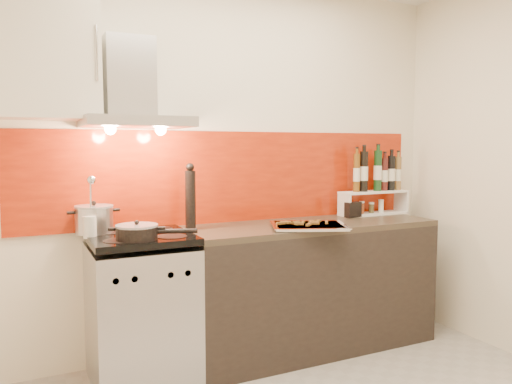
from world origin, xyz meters
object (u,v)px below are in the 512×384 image
stock_pot (94,219)px  baking_tray (308,225)px  saute_pan (138,232)px  range_stove (142,311)px  pepper_mill (190,197)px  counter (310,285)px

stock_pot → baking_tray: size_ratio=0.39×
saute_pan → baking_tray: (1.12, -0.02, -0.04)m
range_stove → saute_pan: size_ratio=2.04×
saute_pan → pepper_mill: 0.50m
stock_pot → pepper_mill: size_ratio=0.53×
counter → stock_pot: bearing=173.2°
counter → saute_pan: bearing=-172.6°
counter → baking_tray: baking_tray is taller
range_stove → baking_tray: baking_tray is taller
stock_pot → range_stove: bearing=-36.4°
range_stove → baking_tray: size_ratio=1.53×
saute_pan → pepper_mill: size_ratio=1.04×
counter → stock_pot: stock_pot is taller
range_stove → counter: size_ratio=0.51×
counter → stock_pot: 1.55m
saute_pan → pepper_mill: (0.40, 0.26, 0.15)m
saute_pan → pepper_mill: bearing=33.5°
range_stove → stock_pot: (-0.24, 0.18, 0.55)m
baking_tray → counter: bearing=54.1°
range_stove → pepper_mill: pepper_mill is taller
range_stove → pepper_mill: (0.35, 0.10, 0.67)m
stock_pot → counter: bearing=-6.8°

